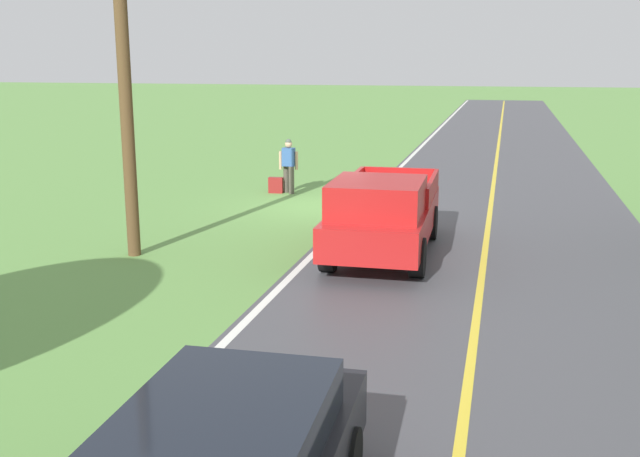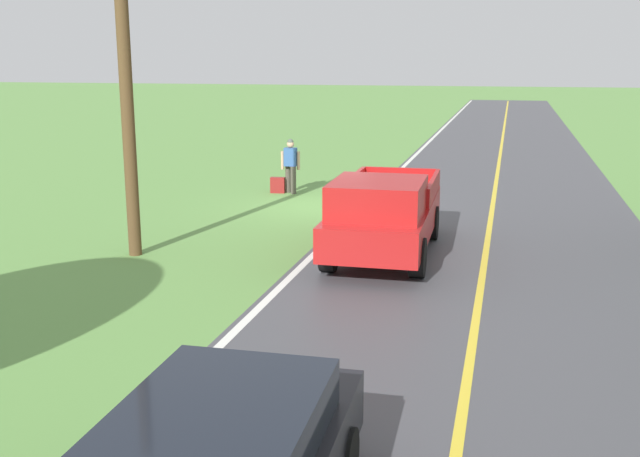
{
  "view_description": "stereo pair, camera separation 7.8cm",
  "coord_description": "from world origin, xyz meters",
  "views": [
    {
      "loc": [
        -4.99,
        20.77,
        4.24
      ],
      "look_at": [
        -1.79,
        7.93,
        1.2
      ],
      "focal_mm": 41.68,
      "sensor_mm": 36.0,
      "label": 1
    },
    {
      "loc": [
        -5.06,
        20.75,
        4.24
      ],
      "look_at": [
        -1.79,
        7.93,
        1.2
      ],
      "focal_mm": 41.68,
      "sensor_mm": 36.0,
      "label": 2
    }
  ],
  "objects": [
    {
      "name": "suitcase_carried",
      "position": [
        2.12,
        -1.83,
        0.25
      ],
      "size": [
        0.48,
        0.24,
        0.51
      ],
      "primitive_type": "cube",
      "rotation": [
        0.0,
        0.0,
        1.66
      ],
      "color": "maroon",
      "rests_on": "ground"
    },
    {
      "name": "road_surface",
      "position": [
        -4.68,
        0.0,
        0.0
      ],
      "size": [
        7.74,
        120.0,
        0.0
      ],
      "primitive_type": "cube",
      "color": "#47474C",
      "rests_on": "ground"
    },
    {
      "name": "hitchhiker_walking",
      "position": [
        1.71,
        -1.95,
        0.98
      ],
      "size": [
        0.62,
        0.51,
        1.75
      ],
      "color": "#4C473D",
      "rests_on": "ground"
    },
    {
      "name": "pickup_truck_passing",
      "position": [
        -2.5,
        5.14,
        0.97
      ],
      "size": [
        2.19,
        5.44,
        1.82
      ],
      "color": "#B21919",
      "rests_on": "ground"
    },
    {
      "name": "utility_pole_roadside",
      "position": [
        2.83,
        6.36,
        3.83
      ],
      "size": [
        0.28,
        0.28,
        7.66
      ],
      "primitive_type": "cylinder",
      "color": "brown",
      "rests_on": "ground"
    },
    {
      "name": "lane_edge_line",
      "position": [
        -0.99,
        0.0,
        0.01
      ],
      "size": [
        0.16,
        117.6,
        0.0
      ],
      "primitive_type": "cube",
      "color": "silver",
      "rests_on": "ground"
    },
    {
      "name": "ground_plane",
      "position": [
        0.0,
        0.0,
        0.0
      ],
      "size": [
        200.0,
        200.0,
        0.0
      ],
      "primitive_type": "plane",
      "color": "#609347"
    },
    {
      "name": "lane_centre_line",
      "position": [
        -4.68,
        0.0,
        0.01
      ],
      "size": [
        0.14,
        117.6,
        0.0
      ],
      "primitive_type": "cube",
      "color": "gold",
      "rests_on": "ground"
    }
  ]
}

